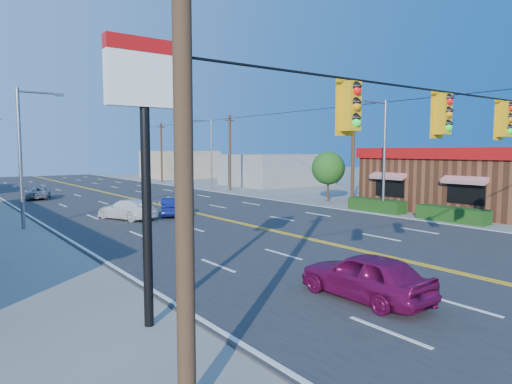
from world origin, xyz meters
TOP-DOWN VIEW (x-y plane):
  - road at (0.00, 20.00)m, footprint 20.00×120.00m
  - kfc at (19.90, 12.00)m, footprint 16.30×12.40m
  - pizza_hut_sign at (-11.00, 4.00)m, footprint 1.90×0.30m
  - streetlight_se at (10.79, 14.00)m, footprint 2.55×0.25m
  - streetlight_ne at (10.79, 38.00)m, footprint 2.55×0.25m
  - streetlight_sw at (-10.79, 22.00)m, footprint 2.55×0.25m
  - utility_pole_near at (12.20, 18.00)m, footprint 0.28×0.28m
  - utility_pole_mid at (12.20, 36.00)m, footprint 0.28×0.28m
  - utility_pole_far at (12.20, 54.00)m, footprint 0.28×0.28m
  - tree_kfc_rear at (13.50, 22.00)m, footprint 2.94×2.94m
  - bld_east_mid at (22.00, 40.00)m, footprint 12.00×10.00m
  - bld_east_far at (19.00, 62.00)m, footprint 10.00×10.00m
  - car_magenta at (-5.03, 2.00)m, footprint 1.80×4.24m
  - car_blue at (-1.93, 21.56)m, footprint 2.79×4.04m
  - car_white at (-4.96, 21.74)m, footprint 3.27×4.79m
  - car_silver at (-7.05, 38.54)m, footprint 2.86×4.35m

SIDE VIEW (x-z plane):
  - road at x=0.00m, z-range 0.00..0.06m
  - car_silver at x=-7.05m, z-range 0.00..1.11m
  - car_blue at x=-1.93m, z-range 0.00..1.26m
  - car_white at x=-4.96m, z-range 0.00..1.29m
  - car_magenta at x=-5.03m, z-range 0.00..1.43m
  - bld_east_mid at x=22.00m, z-range 0.00..4.00m
  - bld_east_far at x=19.00m, z-range 0.00..4.40m
  - kfc at x=19.90m, z-range 0.03..4.73m
  - tree_kfc_rear at x=13.50m, z-range 0.73..5.14m
  - utility_pole_near at x=12.20m, z-range 0.00..8.40m
  - utility_pole_mid at x=12.20m, z-range 0.00..8.40m
  - utility_pole_far at x=12.20m, z-range 0.00..8.40m
  - streetlight_se at x=10.79m, z-range 0.51..8.51m
  - streetlight_ne at x=10.79m, z-range 0.51..8.51m
  - streetlight_sw at x=-10.79m, z-range 0.51..8.51m
  - pizza_hut_sign at x=-11.00m, z-range 1.76..8.61m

